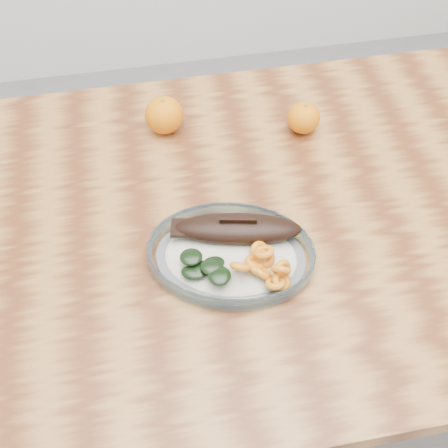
% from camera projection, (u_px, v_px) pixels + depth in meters
% --- Properties ---
extents(ground, '(3.00, 3.00, 0.00)m').
position_uv_depth(ground, '(248.00, 384.00, 1.56)').
color(ground, slate).
rests_on(ground, ground).
extents(dining_table, '(1.20, 0.80, 0.75)m').
position_uv_depth(dining_table, '(260.00, 247.00, 1.05)').
color(dining_table, '#5C2D15').
rests_on(dining_table, ground).
extents(plated_meal, '(0.60, 0.60, 0.08)m').
position_uv_depth(plated_meal, '(231.00, 253.00, 0.90)').
color(plated_meal, white).
rests_on(plated_meal, dining_table).
extents(orange_left, '(0.07, 0.07, 0.07)m').
position_uv_depth(orange_left, '(164.00, 115.00, 1.08)').
color(orange_left, '#ED6404').
rests_on(orange_left, dining_table).
extents(orange_right, '(0.06, 0.06, 0.06)m').
position_uv_depth(orange_right, '(304.00, 118.00, 1.08)').
color(orange_right, '#ED6404').
rests_on(orange_right, dining_table).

